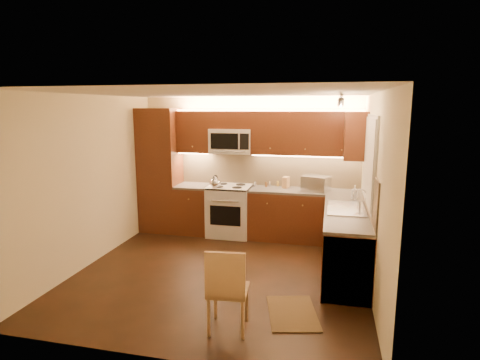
% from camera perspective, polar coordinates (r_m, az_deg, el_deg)
% --- Properties ---
extents(floor, '(4.00, 4.00, 0.01)m').
position_cam_1_polar(floor, '(5.75, -2.76, -13.27)').
color(floor, black).
rests_on(floor, ground).
extents(ceiling, '(4.00, 4.00, 0.01)m').
position_cam_1_polar(ceiling, '(5.27, -3.01, 12.46)').
color(ceiling, beige).
rests_on(ceiling, ground).
extents(wall_back, '(4.00, 0.01, 2.50)m').
position_cam_1_polar(wall_back, '(7.29, 1.42, 2.08)').
color(wall_back, beige).
rests_on(wall_back, ground).
extents(wall_front, '(4.00, 0.01, 2.50)m').
position_cam_1_polar(wall_front, '(3.55, -11.80, -7.23)').
color(wall_front, beige).
rests_on(wall_front, ground).
extents(wall_left, '(0.01, 4.00, 2.50)m').
position_cam_1_polar(wall_left, '(6.22, -20.90, -0.09)').
color(wall_left, beige).
rests_on(wall_left, ground).
extents(wall_right, '(0.01, 4.00, 2.50)m').
position_cam_1_polar(wall_right, '(5.20, 18.83, -1.91)').
color(wall_right, beige).
rests_on(wall_right, ground).
extents(pantry, '(0.70, 0.60, 2.30)m').
position_cam_1_polar(pantry, '(7.53, -11.45, 1.37)').
color(pantry, '#401D0D').
rests_on(pantry, floor).
extents(base_cab_back_left, '(0.62, 0.60, 0.86)m').
position_cam_1_polar(base_cab_back_left, '(7.43, -6.60, -4.28)').
color(base_cab_back_left, '#401D0D').
rests_on(base_cab_back_left, floor).
extents(counter_back_left, '(0.62, 0.60, 0.04)m').
position_cam_1_polar(counter_back_left, '(7.33, -6.67, -0.88)').
color(counter_back_left, '#353330').
rests_on(counter_back_left, base_cab_back_left).
extents(base_cab_back_right, '(1.92, 0.60, 0.86)m').
position_cam_1_polar(base_cab_back_right, '(7.03, 9.25, -5.21)').
color(base_cab_back_right, '#401D0D').
rests_on(base_cab_back_right, floor).
extents(counter_back_right, '(1.92, 0.60, 0.04)m').
position_cam_1_polar(counter_back_right, '(6.93, 9.36, -1.62)').
color(counter_back_right, '#353330').
rests_on(counter_back_right, base_cab_back_right).
extents(base_cab_right, '(0.60, 2.00, 0.86)m').
position_cam_1_polar(base_cab_right, '(5.79, 14.97, -8.91)').
color(base_cab_right, '#401D0D').
rests_on(base_cab_right, floor).
extents(counter_right, '(0.60, 2.00, 0.04)m').
position_cam_1_polar(counter_right, '(5.66, 15.18, -4.61)').
color(counter_right, '#353330').
rests_on(counter_right, base_cab_right).
extents(dishwasher, '(0.58, 0.60, 0.84)m').
position_cam_1_polar(dishwasher, '(5.13, 15.20, -11.48)').
color(dishwasher, silver).
rests_on(dishwasher, floor).
extents(backsplash_back, '(3.30, 0.02, 0.60)m').
position_cam_1_polar(backsplash_back, '(7.23, 4.12, 1.58)').
color(backsplash_back, tan).
rests_on(backsplash_back, wall_back).
extents(backsplash_right, '(0.02, 2.00, 0.60)m').
position_cam_1_polar(backsplash_right, '(5.60, 18.30, -1.55)').
color(backsplash_right, tan).
rests_on(backsplash_right, wall_right).
extents(upper_cab_back_left, '(0.62, 0.35, 0.75)m').
position_cam_1_polar(upper_cab_back_left, '(7.32, -6.51, 6.97)').
color(upper_cab_back_left, '#401D0D').
rests_on(upper_cab_back_left, wall_back).
extents(upper_cab_back_right, '(1.92, 0.35, 0.75)m').
position_cam_1_polar(upper_cab_back_right, '(6.91, 9.68, 6.68)').
color(upper_cab_back_right, '#401D0D').
rests_on(upper_cab_back_right, wall_back).
extents(upper_cab_bridge, '(0.76, 0.35, 0.31)m').
position_cam_1_polar(upper_cab_bridge, '(7.11, -1.23, 8.70)').
color(upper_cab_bridge, '#401D0D').
rests_on(upper_cab_bridge, wall_back).
extents(upper_cab_right_corner, '(0.35, 0.50, 0.75)m').
position_cam_1_polar(upper_cab_right_corner, '(6.49, 16.42, 6.16)').
color(upper_cab_right_corner, '#401D0D').
rests_on(upper_cab_right_corner, wall_right).
extents(stove, '(0.76, 0.65, 0.92)m').
position_cam_1_polar(stove, '(7.21, -1.47, -4.44)').
color(stove, silver).
rests_on(stove, floor).
extents(microwave, '(0.76, 0.38, 0.44)m').
position_cam_1_polar(microwave, '(7.12, -1.25, 5.68)').
color(microwave, silver).
rests_on(microwave, wall_back).
extents(window_frame, '(0.03, 1.44, 1.24)m').
position_cam_1_polar(window_frame, '(5.68, 18.35, 2.71)').
color(window_frame, silver).
rests_on(window_frame, wall_right).
extents(window_blinds, '(0.02, 1.36, 1.16)m').
position_cam_1_polar(window_blinds, '(5.68, 18.15, 2.72)').
color(window_blinds, silver).
rests_on(window_blinds, wall_right).
extents(sink, '(0.52, 0.86, 0.15)m').
position_cam_1_polar(sink, '(5.78, 15.18, -3.32)').
color(sink, silver).
rests_on(sink, counter_right).
extents(faucet, '(0.20, 0.04, 0.30)m').
position_cam_1_polar(faucet, '(5.77, 17.00, -2.66)').
color(faucet, silver).
rests_on(faucet, counter_right).
extents(track_light_bar, '(0.04, 1.20, 0.03)m').
position_cam_1_polar(track_light_bar, '(5.47, 14.39, 11.67)').
color(track_light_bar, silver).
rests_on(track_light_bar, ceiling).
extents(kettle, '(0.25, 0.25, 0.23)m').
position_cam_1_polar(kettle, '(6.93, -3.62, -0.19)').
color(kettle, silver).
rests_on(kettle, stove).
extents(toaster_oven, '(0.52, 0.46, 0.26)m').
position_cam_1_polar(toaster_oven, '(6.88, 10.96, -0.49)').
color(toaster_oven, silver).
rests_on(toaster_oven, counter_back_right).
extents(knife_block, '(0.13, 0.16, 0.20)m').
position_cam_1_polar(knife_block, '(7.06, 6.66, -0.34)').
color(knife_block, '#A6734B').
rests_on(knife_block, counter_back_right).
extents(spice_jar_a, '(0.05, 0.05, 0.10)m').
position_cam_1_polar(spice_jar_a, '(7.15, 4.33, -0.56)').
color(spice_jar_a, silver).
rests_on(spice_jar_a, counter_back_right).
extents(spice_jar_b, '(0.05, 0.05, 0.09)m').
position_cam_1_polar(spice_jar_b, '(7.12, 3.81, -0.64)').
color(spice_jar_b, brown).
rests_on(spice_jar_b, counter_back_right).
extents(spice_jar_c, '(0.05, 0.05, 0.09)m').
position_cam_1_polar(spice_jar_c, '(7.14, 2.21, -0.58)').
color(spice_jar_c, silver).
rests_on(spice_jar_c, counter_back_right).
extents(spice_jar_d, '(0.05, 0.05, 0.09)m').
position_cam_1_polar(spice_jar_d, '(7.19, 5.50, -0.54)').
color(spice_jar_d, olive).
rests_on(spice_jar_d, counter_back_right).
extents(soap_bottle, '(0.11, 0.11, 0.20)m').
position_cam_1_polar(soap_bottle, '(6.49, 16.29, -1.63)').
color(soap_bottle, silver).
rests_on(soap_bottle, counter_right).
extents(rug, '(0.70, 0.90, 0.01)m').
position_cam_1_polar(rug, '(4.77, 7.60, -18.54)').
color(rug, black).
rests_on(rug, floor).
extents(dining_chair, '(0.44, 0.44, 0.92)m').
position_cam_1_polar(dining_chair, '(4.26, -1.72, -15.37)').
color(dining_chair, '#A6734B').
rests_on(dining_chair, floor).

